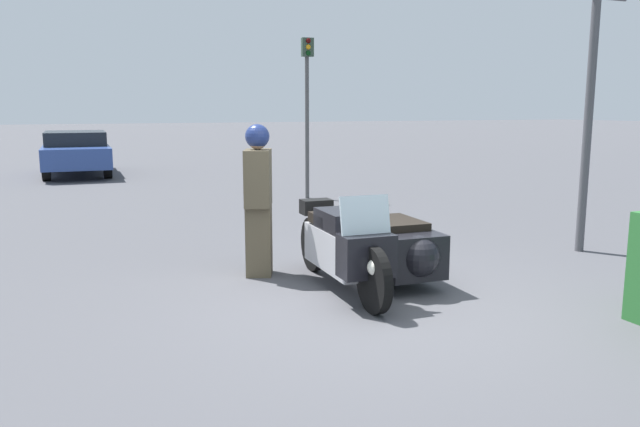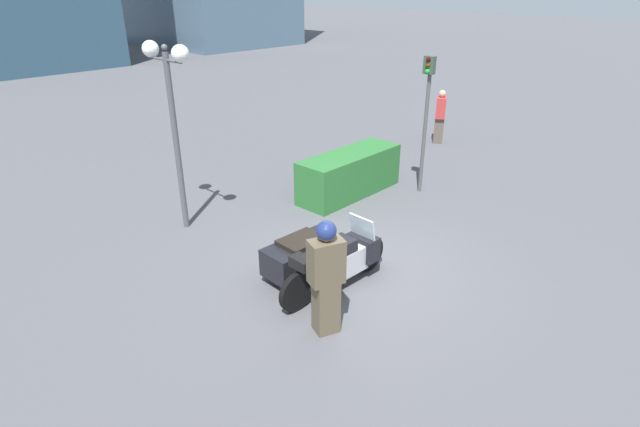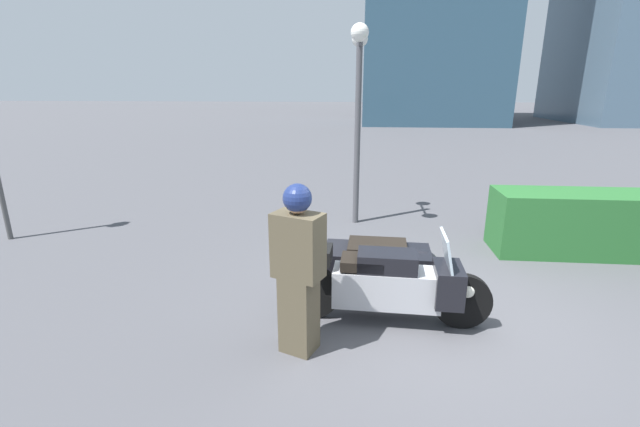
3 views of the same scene
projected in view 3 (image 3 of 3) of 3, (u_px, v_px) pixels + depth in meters
ground_plane at (443, 320)px, 5.28m from camera, size 160.00×160.00×0.00m
police_motorcycle at (388, 273)px, 5.49m from camera, size 2.47×1.42×1.17m
officer_rider at (298, 266)px, 4.42m from camera, size 0.58×0.47×1.85m
hedge_bush_curbside at (583, 223)px, 7.27m from camera, size 2.92×0.97×1.07m
twin_lamp_post at (359, 79)px, 8.27m from camera, size 0.33×1.37×3.85m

